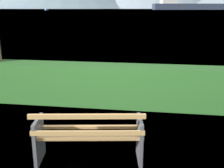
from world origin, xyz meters
TOP-DOWN VIEW (x-y plane):
  - ground_plane at (0.00, 0.00)m, footprint 1400.00×1400.00m
  - water_surface at (0.00, 308.20)m, footprint 620.00×620.00m
  - park_bench at (0.01, -0.06)m, footprint 1.65×0.81m
  - hedge_row at (0.00, 2.45)m, footprint 8.32×0.62m
  - cargo_ship_large at (34.79, 299.67)m, footprint 87.48×33.81m
  - fishing_boat_near at (-85.90, 213.67)m, footprint 4.67×5.26m

SIDE VIEW (x-z plane):
  - ground_plane at x=0.00m, z-range 0.00..0.00m
  - water_surface at x=0.00m, z-range 0.00..0.00m
  - park_bench at x=0.01m, z-range -0.01..0.86m
  - hedge_row at x=0.00m, z-range 0.00..0.96m
  - fishing_boat_near at x=-85.90m, z-range -0.21..1.32m
  - cargo_ship_large at x=34.79m, z-range -4.16..14.70m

